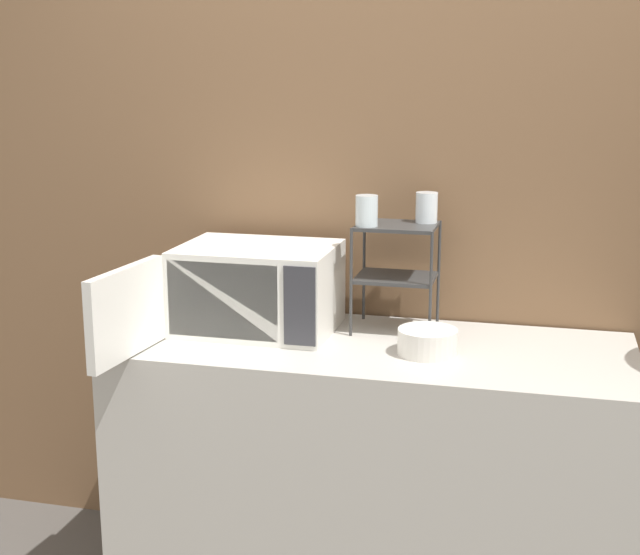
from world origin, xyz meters
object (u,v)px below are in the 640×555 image
(microwave, at_px, (252,289))
(glass_front_left, at_px, (367,211))
(dish_rack, at_px, (396,255))
(bowl, at_px, (427,342))
(glass_back_right, at_px, (427,207))

(microwave, distance_m, glass_front_left, 0.46)
(dish_rack, height_order, glass_front_left, glass_front_left)
(dish_rack, height_order, bowl, dish_rack)
(glass_front_left, relative_size, glass_back_right, 1.00)
(microwave, distance_m, bowl, 0.62)
(microwave, height_order, dish_rack, dish_rack)
(microwave, relative_size, bowl, 4.29)
(glass_front_left, bearing_deg, microwave, -169.91)
(microwave, height_order, bowl, microwave)
(dish_rack, bearing_deg, bowl, -59.38)
(glass_front_left, height_order, bowl, glass_front_left)
(bowl, bearing_deg, glass_back_right, 100.04)
(glass_back_right, bearing_deg, bowl, -79.96)
(glass_back_right, bearing_deg, glass_front_left, -146.54)
(glass_front_left, bearing_deg, glass_back_right, 33.46)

